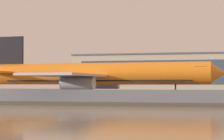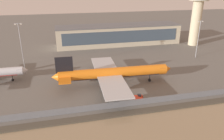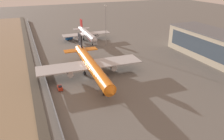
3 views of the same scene
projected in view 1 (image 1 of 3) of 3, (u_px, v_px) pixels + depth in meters
The scene contains 6 objects.
ground_plane at pixel (95, 101), 87.03m from camera, with size 500.00×500.00×0.00m, color #66635E.
shoreline_seawall at pixel (60, 104), 67.07m from camera, with size 320.00×3.00×0.50m.
perimeter_fence at pixel (69, 97), 71.48m from camera, with size 280.00×0.10×2.39m.
cargo_jet_orange at pixel (93, 75), 90.04m from camera, with size 51.46×44.54×13.76m.
baggage_tug at pixel (109, 99), 74.28m from camera, with size 3.25×1.70×1.80m.
terminal_building at pixel (200, 74), 148.42m from camera, with size 86.58×18.54×13.68m.
Camera 1 is at (22.79, -84.23, 3.15)m, focal length 70.00 mm.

